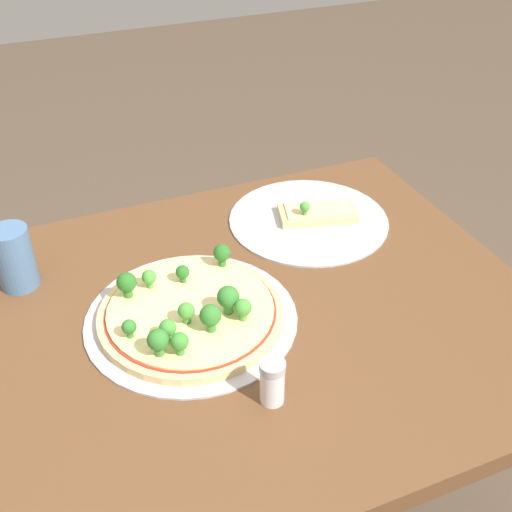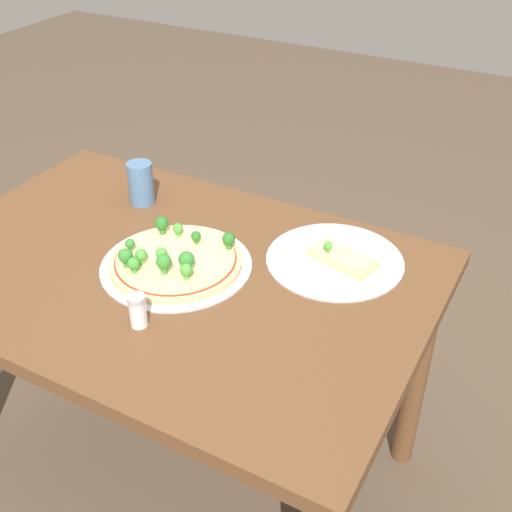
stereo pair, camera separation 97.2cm
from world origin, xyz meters
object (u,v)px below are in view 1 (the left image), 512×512
Objects in this scene: pizza_tray_whole at (191,313)px; pizza_tray_slice at (312,217)px; dining_table at (189,369)px; drinking_cup at (14,258)px; condiment_shaker at (272,382)px.

pizza_tray_slice is at bearing -148.28° from pizza_tray_whole.
pizza_tray_slice reaches higher than dining_table.
dining_table is 3.72× the size of pizza_tray_slice.
pizza_tray_slice is at bearing 179.16° from drinking_cup.
condiment_shaker reaches higher than dining_table.
pizza_tray_whole is (-0.01, -0.01, 0.11)m from dining_table.
pizza_tray_whole is 3.04× the size of drinking_cup.
dining_table is 0.25m from condiment_shaker.
drinking_cup reaches higher than pizza_tray_slice.
drinking_cup is 1.58× the size of condiment_shaker.
condiment_shaker is at bearing 109.34° from dining_table.
drinking_cup is (0.23, -0.22, 0.15)m from dining_table.
pizza_tray_slice is 0.57m from drinking_cup.
pizza_tray_whole is 0.21m from condiment_shaker.
pizza_tray_whole reaches higher than pizza_tray_slice.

